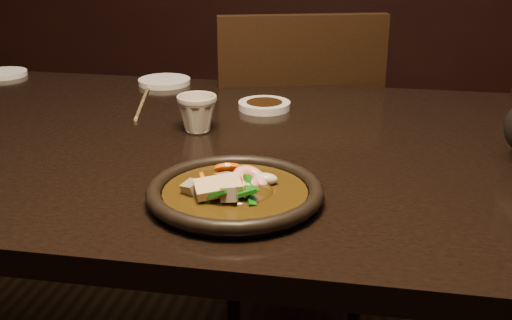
% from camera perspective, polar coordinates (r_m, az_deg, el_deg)
% --- Properties ---
extents(table, '(1.60, 0.90, 0.75)m').
position_cam_1_polar(table, '(1.25, -8.70, -1.25)').
color(table, black).
rests_on(table, floor).
extents(chair, '(0.54, 0.54, 0.92)m').
position_cam_1_polar(chair, '(1.79, 3.24, 0.00)').
color(chair, black).
rests_on(chair, floor).
extents(plate, '(0.26, 0.26, 0.03)m').
position_cam_1_polar(plate, '(0.94, -1.87, -2.95)').
color(plate, black).
rests_on(plate, table).
extents(stirfry, '(0.14, 0.14, 0.06)m').
position_cam_1_polar(stirfry, '(0.94, -2.02, -2.65)').
color(stirfry, '#332209').
rests_on(stirfry, plate).
extents(soy_dish, '(0.11, 0.11, 0.02)m').
position_cam_1_polar(soy_dish, '(1.39, 0.75, 4.87)').
color(soy_dish, white).
rests_on(soy_dish, table).
extents(saucer_left, '(0.12, 0.12, 0.01)m').
position_cam_1_polar(saucer_left, '(1.80, -21.51, 7.16)').
color(saucer_left, white).
rests_on(saucer_left, table).
extents(saucer_right, '(0.13, 0.13, 0.01)m').
position_cam_1_polar(saucer_right, '(1.61, -8.15, 6.93)').
color(saucer_right, white).
rests_on(saucer_right, table).
extents(tea_cup, '(0.09, 0.09, 0.08)m').
position_cam_1_polar(tea_cup, '(1.24, -5.25, 4.25)').
color(tea_cup, beige).
rests_on(tea_cup, table).
extents(chopsticks, '(0.07, 0.25, 0.01)m').
position_cam_1_polar(chopsticks, '(1.44, -10.07, 5.06)').
color(chopsticks, tan).
rests_on(chopsticks, table).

